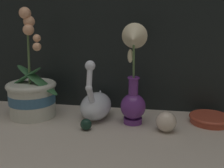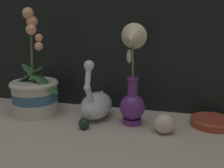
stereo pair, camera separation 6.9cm
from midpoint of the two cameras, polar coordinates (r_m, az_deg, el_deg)
The scene contains 7 objects.
ground_plane at distance 0.83m, azimuth 1.16°, elevation -10.99°, with size 2.80×2.80×0.00m, color #BCB2A3.
orchid_potted_plant at distance 1.01m, azimuth -14.57°, elevation -1.75°, with size 0.23×0.18×0.39m.
swan_figurine at distance 0.94m, azimuth -1.29°, elevation -4.27°, with size 0.11×0.20×0.22m.
blue_vase at distance 0.86m, azimuth 6.74°, elevation 0.31°, with size 0.09×0.11×0.34m.
glass_sphere at distance 0.85m, azimuth 13.62°, elevation -8.32°, with size 0.07×0.07×0.07m.
amber_dish at distance 0.96m, azimuth 22.90°, elevation -7.54°, with size 0.14×0.14×0.03m.
glass_bauble at distance 0.86m, azimuth -3.78°, elevation -8.62°, with size 0.04×0.04×0.04m.
Camera 2 is at (0.20, -0.72, 0.35)m, focal length 42.00 mm.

